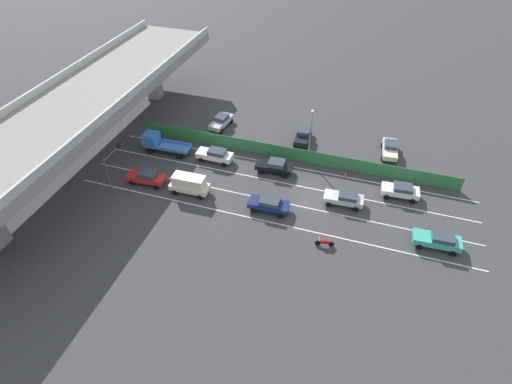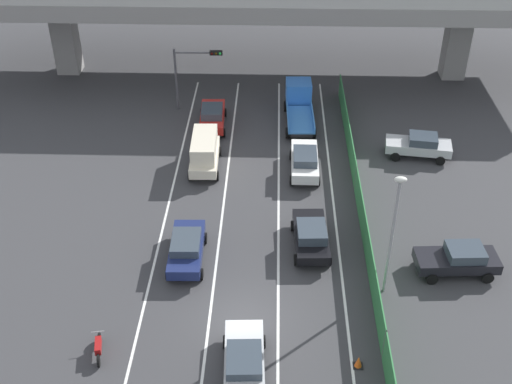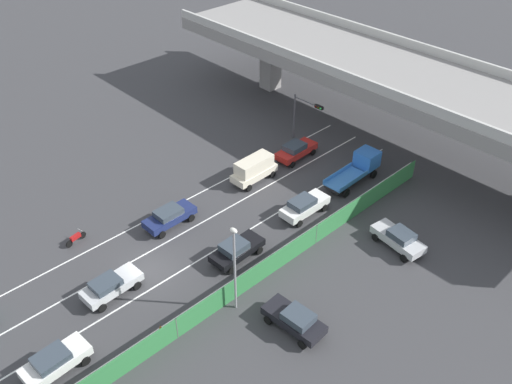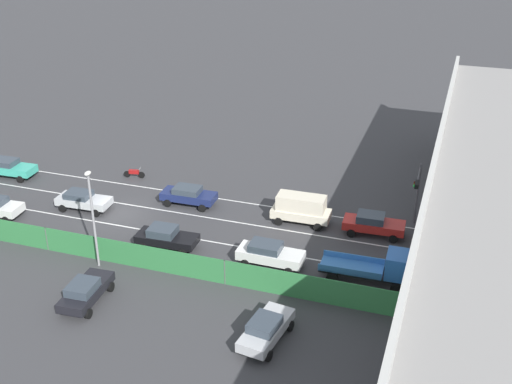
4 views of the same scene
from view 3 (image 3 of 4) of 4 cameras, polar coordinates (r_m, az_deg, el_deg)
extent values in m
plane|color=#38383A|center=(42.63, -11.12, -8.04)|extent=(300.00, 300.00, 0.00)
cube|color=silver|center=(47.81, -10.01, -2.24)|extent=(0.14, 45.33, 0.01)
cube|color=silver|center=(45.54, -7.51, -4.21)|extent=(0.14, 45.33, 0.01)
cube|color=silver|center=(43.42, -4.75, -6.36)|extent=(0.14, 45.33, 0.01)
cube|color=silver|center=(41.48, -1.68, -8.71)|extent=(0.14, 45.33, 0.01)
cube|color=gray|center=(56.35, 13.80, 11.95)|extent=(51.76, 11.72, 1.28)
cube|color=#B2B2AD|center=(51.61, 10.33, 11.49)|extent=(51.76, 0.30, 0.90)
cube|color=#B2B2AD|center=(60.46, 17.10, 14.20)|extent=(51.76, 0.30, 0.90)
cube|color=gray|center=(67.40, 1.54, 13.38)|extent=(1.89, 1.89, 6.50)
cube|color=#2D753D|center=(40.07, -0.30, -8.85)|extent=(0.06, 41.33, 1.84)
cylinder|color=#4C514C|center=(37.23, -8.28, -13.91)|extent=(0.10, 0.10, 1.84)
cylinder|color=#4C514C|center=(43.81, 6.30, -4.42)|extent=(0.10, 0.10, 1.84)
cylinder|color=#4C514C|center=(53.23, 16.16, 2.37)|extent=(0.10, 0.10, 1.84)
cube|color=navy|center=(46.04, -8.99, -2.59)|extent=(1.89, 4.56, 0.61)
cube|color=#333D47|center=(45.66, -9.15, -2.10)|extent=(1.62, 2.21, 0.48)
cylinder|color=black|center=(47.58, -8.14, -1.75)|extent=(0.24, 0.65, 0.64)
cylinder|color=black|center=(46.45, -6.78, -2.70)|extent=(0.24, 0.65, 0.64)
cylinder|color=black|center=(46.28, -11.11, -3.38)|extent=(0.24, 0.65, 0.64)
cylinder|color=black|center=(45.11, -9.79, -4.41)|extent=(0.24, 0.65, 0.64)
cube|color=silver|center=(46.75, 5.12, -1.49)|extent=(1.78, 4.64, 0.69)
cube|color=#333D47|center=(46.16, 4.86, -1.08)|extent=(1.55, 2.20, 0.53)
cylinder|color=black|center=(48.46, 5.60, -0.73)|extent=(0.23, 0.64, 0.64)
cylinder|color=black|center=(47.58, 7.15, -1.65)|extent=(0.23, 0.64, 0.64)
cylinder|color=black|center=(46.60, 2.99, -2.31)|extent=(0.23, 0.64, 0.64)
cylinder|color=black|center=(45.68, 4.55, -3.30)|extent=(0.23, 0.64, 0.64)
cube|color=#B7BABC|center=(40.97, -14.82, -9.43)|extent=(2.00, 4.46, 0.60)
cube|color=#333D47|center=(40.48, -15.44, -9.20)|extent=(1.67, 2.09, 0.45)
cylinder|color=black|center=(42.35, -13.74, -8.26)|extent=(0.25, 0.65, 0.64)
cylinder|color=black|center=(41.21, -12.31, -9.52)|extent=(0.25, 0.65, 0.64)
cylinder|color=black|center=(41.44, -17.13, -10.21)|extent=(0.25, 0.65, 0.64)
cylinder|color=black|center=(40.28, -15.77, -11.57)|extent=(0.25, 0.65, 0.64)
cube|color=beige|center=(50.73, -0.20, 2.01)|extent=(1.91, 4.61, 0.66)
cube|color=beige|center=(50.21, -0.20, 2.89)|extent=(1.67, 3.79, 1.19)
cylinder|color=black|center=(52.44, 0.32, 2.63)|extent=(0.24, 0.65, 0.64)
cylinder|color=black|center=(51.41, 1.73, 1.85)|extent=(0.24, 0.65, 0.64)
cylinder|color=black|center=(50.66, -2.16, 1.26)|extent=(0.24, 0.65, 0.64)
cylinder|color=black|center=(49.59, -0.74, 0.42)|extent=(0.24, 0.65, 0.64)
cube|color=black|center=(42.41, -1.98, -6.08)|extent=(2.03, 4.55, 0.57)
cube|color=#333D47|center=(41.86, -2.30, -5.70)|extent=(1.70, 2.02, 0.59)
cylinder|color=black|center=(43.99, -1.38, -5.00)|extent=(0.25, 0.65, 0.64)
cylinder|color=black|center=(43.03, 0.35, -6.11)|extent=(0.25, 0.65, 0.64)
cylinder|color=black|center=(42.47, -4.31, -6.93)|extent=(0.25, 0.65, 0.64)
cylinder|color=black|center=(41.47, -2.59, -8.14)|extent=(0.25, 0.65, 0.64)
cube|color=white|center=(37.51, -20.17, -16.30)|extent=(2.07, 4.30, 0.64)
cube|color=#333D47|center=(37.06, -20.64, -15.94)|extent=(1.72, 2.18, 0.46)
cylinder|color=black|center=(38.73, -18.86, -14.86)|extent=(0.26, 0.65, 0.64)
cylinder|color=black|center=(37.61, -17.38, -16.48)|extent=(0.26, 0.65, 0.64)
cylinder|color=black|center=(38.21, -22.62, -16.98)|extent=(0.26, 0.65, 0.64)
cube|color=red|center=(54.16, 4.23, 4.30)|extent=(1.96, 4.68, 0.63)
cube|color=#333D47|center=(53.67, 4.06, 4.74)|extent=(1.64, 2.11, 0.57)
cylinder|color=black|center=(55.92, 4.57, 4.82)|extent=(0.25, 0.65, 0.64)
cylinder|color=black|center=(55.00, 5.97, 4.15)|extent=(0.25, 0.65, 0.64)
cylinder|color=black|center=(53.88, 2.41, 3.59)|extent=(0.25, 0.65, 0.64)
cylinder|color=black|center=(52.92, 3.82, 2.88)|extent=(0.25, 0.65, 0.64)
cube|color=black|center=(51.20, 9.98, 1.64)|extent=(1.72, 6.25, 0.25)
cube|color=blue|center=(52.24, 11.51, 3.42)|extent=(1.98, 1.91, 1.61)
cube|color=#3875BC|center=(50.40, 9.32, 1.35)|extent=(2.05, 4.25, 0.10)
cube|color=#3875BC|center=(50.72, 8.52, 1.98)|extent=(0.19, 4.20, 0.44)
cube|color=#3875BC|center=(49.86, 10.19, 1.12)|extent=(0.19, 4.20, 0.44)
cylinder|color=black|center=(53.30, 10.48, 2.67)|extent=(0.28, 0.81, 0.80)
cylinder|color=black|center=(52.45, 12.17, 1.83)|extent=(0.28, 0.81, 0.80)
cylinder|color=black|center=(50.39, 7.64, 0.82)|extent=(0.28, 0.81, 0.80)
cylinder|color=black|center=(49.50, 9.38, -0.09)|extent=(0.28, 0.81, 0.80)
cylinder|color=black|center=(46.61, -17.65, -4.31)|extent=(0.21, 0.61, 0.60)
cylinder|color=black|center=(46.07, -18.92, -5.17)|extent=(0.21, 0.61, 0.60)
cube|color=maroon|center=(46.17, -18.34, -4.47)|extent=(0.45, 0.95, 0.36)
cylinder|color=#B2B2B2|center=(46.19, -17.88, -3.79)|extent=(0.59, 0.14, 0.03)
cube|color=black|center=(37.60, 3.96, -13.16)|extent=(4.51, 2.07, 0.60)
cube|color=#333D47|center=(37.01, 4.46, -12.87)|extent=(2.04, 1.71, 0.56)
cylinder|color=black|center=(38.11, 1.26, -13.23)|extent=(0.65, 0.26, 0.64)
cylinder|color=black|center=(39.03, 3.08, -11.74)|extent=(0.65, 0.26, 0.64)
cylinder|color=black|center=(36.92, 4.85, -15.60)|extent=(0.65, 0.26, 0.64)
cylinder|color=black|center=(37.87, 6.63, -13.98)|extent=(0.65, 0.26, 0.64)
cube|color=#B2B5B7|center=(44.77, 14.60, -4.76)|extent=(4.64, 2.34, 0.63)
cube|color=#333D47|center=(44.28, 14.97, -4.36)|extent=(2.09, 1.79, 0.55)
cylinder|color=black|center=(45.22, 12.37, -4.66)|extent=(0.66, 0.30, 0.64)
cylinder|color=black|center=(46.31, 13.87, -3.81)|extent=(0.66, 0.30, 0.64)
cylinder|color=black|center=(43.86, 15.19, -6.70)|extent=(0.66, 0.30, 0.64)
cylinder|color=black|center=(44.98, 16.68, -5.76)|extent=(0.66, 0.30, 0.64)
cylinder|color=#47474C|center=(56.80, 4.01, 7.90)|extent=(0.18, 0.18, 4.98)
cylinder|color=#47474C|center=(54.80, 5.47, 9.30)|extent=(3.49, 0.19, 0.12)
cube|color=black|center=(54.02, 6.60, 8.80)|extent=(0.97, 0.30, 0.32)
sphere|color=#390706|center=(54.07, 6.25, 8.86)|extent=(0.20, 0.20, 0.20)
sphere|color=#3B2806|center=(53.91, 6.49, 8.75)|extent=(0.20, 0.20, 0.20)
sphere|color=green|center=(53.74, 6.74, 8.64)|extent=(0.20, 0.20, 0.20)
cylinder|color=gray|center=(36.86, -2.22, -8.34)|extent=(0.16, 0.16, 6.86)
ellipsoid|color=silver|center=(34.43, -2.36, -4.03)|extent=(0.60, 0.36, 0.28)
cone|color=orange|center=(38.19, -9.92, -13.84)|extent=(0.36, 0.36, 0.63)
cube|color=black|center=(38.42, -9.88, -14.13)|extent=(0.47, 0.47, 0.03)
camera|label=1|loc=(63.35, -40.44, 30.66)|focal=28.40mm
camera|label=2|loc=(27.80, -59.56, 7.17)|focal=45.38mm
camera|label=4|loc=(42.13, 65.18, 9.10)|focal=45.50mm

